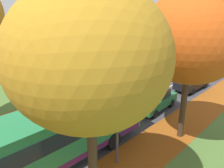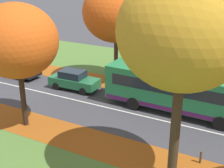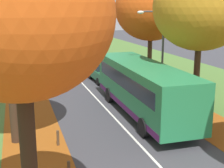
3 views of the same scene
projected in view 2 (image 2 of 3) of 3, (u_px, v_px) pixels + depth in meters
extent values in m
cube|color=#8C4714|center=(73.00, 137.00, 19.09)|extent=(2.80, 60.00, 0.00)
cube|color=#476B2D|center=(101.00, 63.00, 33.04)|extent=(12.00, 90.00, 0.01)
cube|color=#8C4714|center=(135.00, 87.00, 26.63)|extent=(2.80, 60.00, 0.00)
cube|color=silver|center=(45.00, 93.00, 25.50)|extent=(0.12, 80.00, 0.01)
cylinder|color=#382619|center=(175.00, 131.00, 14.65)|extent=(0.47, 0.47, 5.20)
ellipsoid|color=#B27F1E|center=(184.00, 31.00, 12.91)|extent=(5.68, 5.68, 5.11)
cylinder|color=black|center=(23.00, 99.00, 19.86)|extent=(0.34, 0.34, 3.75)
ellipsoid|color=#C64C14|center=(17.00, 41.00, 18.48)|extent=(5.01, 5.01, 4.51)
cylinder|color=#422D1E|center=(197.00, 72.00, 24.03)|extent=(0.37, 0.37, 4.10)
ellipsoid|color=#B27F1E|center=(203.00, 19.00, 22.53)|extent=(5.43, 5.43, 4.88)
cylinder|color=#422D1E|center=(116.00, 60.00, 27.30)|extent=(0.36, 0.36, 4.00)
ellipsoid|color=#C64C14|center=(116.00, 12.00, 25.79)|extent=(5.64, 5.64, 5.08)
cylinder|color=#4C3823|center=(201.00, 157.00, 16.51)|extent=(0.12, 0.12, 0.72)
cylinder|color=#47474C|center=(162.00, 59.00, 23.95)|extent=(0.14, 0.14, 6.00)
cylinder|color=#47474C|center=(161.00, 23.00, 22.23)|extent=(1.60, 0.10, 0.10)
ellipsoid|color=silver|center=(157.00, 26.00, 21.59)|extent=(0.44, 0.28, 0.20)
cube|color=#237A47|center=(178.00, 89.00, 21.68)|extent=(2.67, 10.44, 2.50)
cube|color=#19232D|center=(179.00, 84.00, 21.54)|extent=(2.69, 9.19, 0.80)
cube|color=#4C1951|center=(177.00, 103.00, 22.07)|extent=(2.68, 10.23, 0.32)
cylinder|color=black|center=(220.00, 123.00, 19.72)|extent=(0.32, 0.96, 0.96)
cylinder|color=black|center=(146.00, 92.00, 24.40)|extent=(0.32, 0.96, 0.96)
cylinder|color=black|center=(133.00, 103.00, 22.47)|extent=(0.32, 0.96, 0.96)
cube|color=#1E6038|center=(74.00, 82.00, 26.02)|extent=(1.85, 4.26, 0.70)
cube|color=#19232D|center=(73.00, 74.00, 25.84)|extent=(1.52, 2.07, 0.60)
cylinder|color=black|center=(93.00, 85.00, 26.27)|extent=(0.24, 0.65, 0.64)
cylinder|color=black|center=(83.00, 91.00, 24.96)|extent=(0.24, 0.65, 0.64)
cylinder|color=black|center=(67.00, 80.00, 27.33)|extent=(0.24, 0.65, 0.64)
cylinder|color=black|center=(56.00, 86.00, 26.03)|extent=(0.24, 0.65, 0.64)
cube|color=black|center=(19.00, 70.00, 28.88)|extent=(1.90, 4.28, 0.70)
cube|color=#19232D|center=(17.00, 63.00, 28.71)|extent=(1.54, 2.08, 0.60)
cylinder|color=black|center=(35.00, 73.00, 29.01)|extent=(0.25, 0.65, 0.64)
cylinder|color=black|center=(23.00, 78.00, 27.76)|extent=(0.25, 0.65, 0.64)
cylinder|color=black|center=(16.00, 69.00, 30.26)|extent=(0.25, 0.65, 0.64)
cylinder|color=black|center=(3.00, 73.00, 29.01)|extent=(0.25, 0.65, 0.64)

